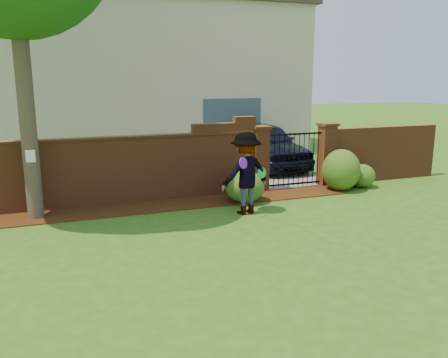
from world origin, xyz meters
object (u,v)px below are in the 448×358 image
object	(u,v)px
car	(267,145)
frisbee_green	(262,173)
man	(246,174)
frisbee_purple	(243,163)

from	to	relation	value
car	frisbee_green	xyz separation A→B (m)	(-2.54, -5.05, 0.17)
man	frisbee_green	xyz separation A→B (m)	(0.39, -0.03, -0.00)
man	frisbee_purple	bearing A→B (deg)	46.24
man	frisbee_green	distance (m)	0.39
man	frisbee_purple	world-z (taller)	man
car	man	world-z (taller)	man
man	frisbee_green	size ratio (longest dim) A/B	7.51
frisbee_purple	man	bearing A→B (deg)	57.79
car	frisbee_green	bearing A→B (deg)	-118.67
car	frisbee_green	world-z (taller)	car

